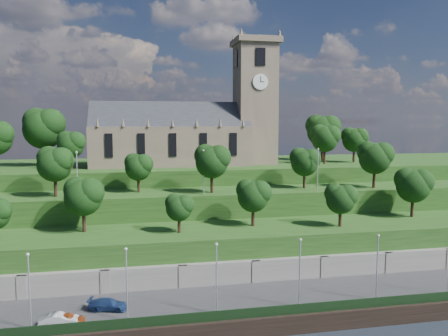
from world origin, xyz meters
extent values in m
cube|color=#2D2D30|center=(0.00, 6.00, 1.00)|extent=(160.00, 12.00, 2.00)
cube|color=black|center=(0.00, -0.05, 1.10)|extent=(160.00, 0.50, 2.20)
cube|color=black|center=(0.00, 0.60, 2.60)|extent=(160.00, 0.10, 1.20)
cube|color=slate|center=(0.00, 12.00, 2.50)|extent=(160.00, 2.00, 5.00)
cube|color=slate|center=(-25.00, 11.20, 2.50)|extent=(1.20, 0.60, 5.00)
cube|color=slate|center=(-15.00, 11.20, 2.50)|extent=(1.20, 0.60, 5.00)
cube|color=slate|center=(-5.00, 11.20, 2.50)|extent=(1.20, 0.60, 5.00)
cube|color=slate|center=(5.00, 11.20, 2.50)|extent=(1.20, 0.60, 5.00)
cube|color=slate|center=(15.00, 11.20, 2.50)|extent=(1.20, 0.60, 5.00)
cube|color=slate|center=(25.00, 11.20, 2.50)|extent=(1.20, 0.60, 5.00)
cube|color=#1F4316|center=(0.00, 18.00, 4.00)|extent=(160.00, 12.00, 8.00)
cube|color=#1F4316|center=(0.00, 29.00, 6.00)|extent=(160.00, 10.00, 12.00)
cube|color=#1F4316|center=(0.00, 50.00, 7.50)|extent=(160.00, 32.00, 15.00)
cube|color=brown|center=(-4.00, 46.00, 19.00)|extent=(32.00, 12.00, 8.00)
cube|color=#26282E|center=(-4.00, 46.00, 23.00)|extent=(32.00, 10.18, 10.18)
cone|color=brown|center=(-18.00, 40.00, 23.90)|extent=(0.70, 0.70, 1.80)
cone|color=brown|center=(-13.33, 40.00, 23.90)|extent=(0.70, 0.70, 1.80)
cone|color=brown|center=(-8.67, 40.00, 23.90)|extent=(0.70, 0.70, 1.80)
cone|color=brown|center=(-4.00, 40.00, 23.90)|extent=(0.70, 0.70, 1.80)
cone|color=brown|center=(0.67, 40.00, 23.90)|extent=(0.70, 0.70, 1.80)
cone|color=brown|center=(5.33, 40.00, 23.90)|extent=(0.70, 0.70, 1.80)
cone|color=brown|center=(10.00, 40.00, 23.90)|extent=(0.70, 0.70, 1.80)
cube|color=black|center=(-16.00, 39.92, 19.50)|extent=(1.40, 0.25, 4.50)
cube|color=black|center=(-10.00, 39.92, 19.50)|extent=(1.40, 0.25, 4.50)
cube|color=black|center=(-4.00, 39.92, 19.50)|extent=(1.40, 0.25, 4.50)
cube|color=black|center=(2.00, 39.92, 19.50)|extent=(1.40, 0.25, 4.50)
cube|color=black|center=(8.00, 39.92, 19.50)|extent=(1.40, 0.25, 4.50)
cube|color=brown|center=(14.00, 46.00, 27.50)|extent=(8.00, 8.00, 25.00)
cube|color=brown|center=(14.00, 46.00, 40.60)|extent=(9.20, 9.20, 1.20)
cone|color=brown|center=(10.00, 42.00, 41.80)|extent=(0.80, 0.80, 1.60)
cone|color=brown|center=(10.00, 50.00, 41.80)|extent=(0.80, 0.80, 1.60)
cone|color=brown|center=(18.00, 42.00, 41.80)|extent=(0.80, 0.80, 1.60)
cone|color=brown|center=(18.00, 50.00, 41.80)|extent=(0.80, 0.80, 1.60)
cube|color=black|center=(14.00, 41.92, 37.00)|extent=(2.00, 0.25, 3.50)
cube|color=black|center=(14.00, 50.08, 37.00)|extent=(2.00, 0.25, 3.50)
cube|color=black|center=(9.92, 46.00, 37.00)|extent=(0.25, 2.00, 3.50)
cube|color=black|center=(18.08, 46.00, 37.00)|extent=(0.25, 2.00, 3.50)
cylinder|color=white|center=(14.00, 41.88, 32.00)|extent=(3.20, 0.30, 3.20)
cylinder|color=white|center=(18.12, 46.00, 32.00)|extent=(0.30, 3.20, 3.20)
cube|color=black|center=(14.00, 41.70, 32.50)|extent=(0.12, 0.05, 1.10)
cube|color=black|center=(14.40, 41.70, 32.00)|extent=(0.80, 0.05, 0.12)
cylinder|color=black|center=(-18.47, 20.00, 9.73)|extent=(0.51, 0.51, 3.47)
sphere|color=black|center=(-18.47, 20.00, 13.08)|extent=(5.39, 5.39, 5.39)
sphere|color=black|center=(-17.39, 19.46, 13.89)|extent=(4.04, 4.04, 4.04)
sphere|color=black|center=(-19.41, 20.67, 14.16)|extent=(3.77, 3.77, 3.77)
cylinder|color=black|center=(-4.94, 17.00, 9.21)|extent=(0.47, 0.47, 2.43)
sphere|color=black|center=(-4.94, 17.00, 11.56)|extent=(3.78, 3.78, 3.78)
sphere|color=black|center=(-4.18, 16.62, 12.13)|extent=(2.83, 2.83, 2.83)
sphere|color=black|center=(-5.60, 17.47, 12.31)|extent=(2.64, 2.64, 2.64)
cylinder|color=black|center=(6.60, 19.00, 9.55)|extent=(0.50, 0.50, 3.10)
sphere|color=black|center=(6.60, 19.00, 12.55)|extent=(4.82, 4.82, 4.82)
sphere|color=black|center=(7.57, 18.52, 13.27)|extent=(3.62, 3.62, 3.62)
sphere|color=black|center=(5.76, 19.60, 13.51)|extent=(3.38, 3.38, 3.38)
cylinder|color=black|center=(19.54, 16.00, 9.42)|extent=(0.49, 0.49, 2.85)
sphere|color=black|center=(19.54, 16.00, 12.18)|extent=(4.43, 4.43, 4.43)
sphere|color=black|center=(20.43, 15.56, 12.84)|extent=(3.32, 3.32, 3.32)
sphere|color=black|center=(18.77, 16.55, 13.06)|extent=(3.10, 3.10, 3.10)
cylinder|color=black|center=(34.50, 20.00, 9.78)|extent=(0.52, 0.52, 3.55)
sphere|color=black|center=(34.50, 20.00, 13.21)|extent=(5.53, 5.53, 5.53)
sphere|color=black|center=(35.60, 19.45, 14.04)|extent=(4.15, 4.15, 4.15)
sphere|color=black|center=(33.53, 20.69, 14.32)|extent=(3.87, 3.87, 3.87)
cylinder|color=black|center=(-23.66, 28.00, 13.74)|extent=(0.51, 0.51, 3.48)
sphere|color=black|center=(-23.66, 28.00, 17.11)|extent=(5.42, 5.42, 5.42)
sphere|color=black|center=(-22.58, 27.46, 17.92)|extent=(4.07, 4.07, 4.07)
sphere|color=black|center=(-24.61, 28.68, 18.19)|extent=(3.79, 3.79, 3.79)
cylinder|color=black|center=(-10.62, 30.00, 13.43)|extent=(0.49, 0.49, 2.86)
sphere|color=black|center=(-10.62, 30.00, 16.20)|extent=(4.45, 4.45, 4.45)
sphere|color=black|center=(-9.73, 29.55, 16.86)|extent=(3.34, 3.34, 3.34)
sphere|color=black|center=(-11.40, 30.56, 17.09)|extent=(3.12, 3.12, 3.12)
cylinder|color=black|center=(1.51, 27.00, 13.77)|extent=(0.52, 0.52, 3.55)
sphere|color=black|center=(1.51, 27.00, 17.20)|extent=(5.52, 5.52, 5.52)
sphere|color=black|center=(2.62, 26.45, 18.03)|extent=(4.14, 4.14, 4.14)
sphere|color=black|center=(0.55, 27.69, 18.31)|extent=(3.86, 3.86, 3.86)
cylinder|color=black|center=(18.75, 29.00, 13.57)|extent=(0.50, 0.50, 3.15)
sphere|color=black|center=(18.75, 29.00, 16.61)|extent=(4.89, 4.89, 4.89)
sphere|color=black|center=(19.73, 28.51, 17.35)|extent=(3.67, 3.67, 3.67)
sphere|color=black|center=(17.90, 29.61, 17.59)|extent=(3.43, 3.43, 3.43)
cylinder|color=black|center=(31.35, 27.00, 13.82)|extent=(0.52, 0.52, 3.64)
sphere|color=black|center=(31.35, 27.00, 17.34)|extent=(5.66, 5.66, 5.66)
sphere|color=black|center=(32.48, 26.43, 18.19)|extent=(4.25, 4.25, 4.25)
sphere|color=black|center=(30.36, 27.71, 18.47)|extent=(3.97, 3.97, 3.97)
sphere|color=black|center=(-35.23, 41.38, 21.80)|extent=(4.67, 4.67, 4.67)
cylinder|color=black|center=(-29.18, 48.00, 17.53)|extent=(0.58, 0.58, 5.06)
sphere|color=black|center=(-29.18, 48.00, 22.41)|extent=(7.86, 7.86, 7.86)
sphere|color=black|center=(-27.61, 47.21, 23.59)|extent=(5.90, 5.90, 5.90)
sphere|color=black|center=(-30.56, 48.98, 23.99)|extent=(5.50, 5.50, 5.50)
cylinder|color=black|center=(-22.89, 40.00, 16.57)|extent=(0.50, 0.50, 3.14)
sphere|color=black|center=(-22.89, 40.00, 19.61)|extent=(4.89, 4.89, 4.89)
sphere|color=black|center=(-21.91, 39.51, 20.34)|extent=(3.66, 3.66, 3.66)
sphere|color=black|center=(-23.75, 40.61, 20.58)|extent=(3.42, 3.42, 3.42)
cylinder|color=black|center=(28.31, 42.00, 16.80)|extent=(0.52, 0.52, 3.60)
sphere|color=black|center=(28.31, 42.00, 20.28)|extent=(5.60, 5.60, 5.60)
sphere|color=black|center=(29.43, 41.44, 21.12)|extent=(4.20, 4.20, 4.20)
sphere|color=black|center=(27.33, 42.70, 21.40)|extent=(3.92, 3.92, 3.92)
cylinder|color=black|center=(31.24, 50.00, 17.28)|extent=(0.56, 0.56, 4.56)
sphere|color=black|center=(31.24, 50.00, 21.69)|extent=(7.09, 7.09, 7.09)
sphere|color=black|center=(32.65, 49.29, 22.75)|extent=(5.32, 5.32, 5.32)
sphere|color=black|center=(29.99, 50.89, 23.11)|extent=(4.96, 4.96, 4.96)
cylinder|color=black|center=(36.10, 44.00, 16.67)|extent=(0.51, 0.51, 3.34)
sphere|color=black|center=(36.10, 44.00, 19.89)|extent=(5.19, 5.19, 5.19)
sphere|color=black|center=(37.13, 43.48, 20.67)|extent=(3.89, 3.89, 3.89)
sphere|color=black|center=(35.19, 44.65, 20.93)|extent=(3.63, 3.63, 3.63)
cylinder|color=#B2B2B7|center=(-22.00, 2.50, 6.02)|extent=(0.16, 0.16, 8.05)
sphere|color=silver|center=(-22.00, 2.50, 10.17)|extent=(0.36, 0.36, 0.36)
cylinder|color=#B2B2B7|center=(-12.00, 2.50, 6.02)|extent=(0.16, 0.16, 8.05)
sphere|color=silver|center=(-12.00, 2.50, 10.17)|extent=(0.36, 0.36, 0.36)
cylinder|color=#B2B2B7|center=(-2.00, 2.50, 6.02)|extent=(0.16, 0.16, 8.05)
sphere|color=silver|center=(-2.00, 2.50, 10.17)|extent=(0.36, 0.36, 0.36)
cylinder|color=#B2B2B7|center=(8.00, 2.50, 6.02)|extent=(0.16, 0.16, 8.05)
sphere|color=silver|center=(8.00, 2.50, 10.17)|extent=(0.36, 0.36, 0.36)
cylinder|color=#B2B2B7|center=(18.00, 2.50, 6.02)|extent=(0.16, 0.16, 8.05)
sphere|color=silver|center=(18.00, 2.50, 10.17)|extent=(0.36, 0.36, 0.36)
cylinder|color=#B2B2B7|center=(-20.00, 26.00, 15.54)|extent=(0.16, 0.16, 7.08)
sphere|color=silver|center=(-20.00, 26.00, 19.20)|extent=(0.36, 0.36, 0.36)
cylinder|color=#B2B2B7|center=(0.00, 26.00, 15.54)|extent=(0.16, 0.16, 7.08)
sphere|color=silver|center=(0.00, 26.00, 19.20)|extent=(0.36, 0.36, 0.36)
cylinder|color=#B2B2B7|center=(20.00, 26.00, 15.54)|extent=(0.16, 0.16, 7.08)
sphere|color=silver|center=(20.00, 26.00, 19.20)|extent=(0.36, 0.36, 0.36)
imported|color=#953E18|center=(-18.43, 2.84, 2.66)|extent=(3.97, 1.89, 1.31)
imported|color=#B1B3B6|center=(-19.19, 2.71, 2.69)|extent=(4.24, 1.65, 1.37)
imported|color=navy|center=(-14.29, 5.91, 2.67)|extent=(4.91, 2.93, 1.33)
camera|label=1|loc=(-10.28, -44.84, 23.95)|focal=35.00mm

